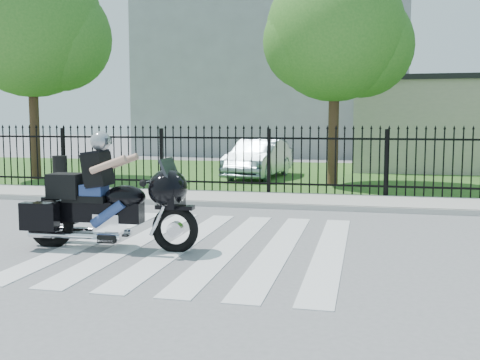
# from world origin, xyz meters

# --- Properties ---
(ground) EXTENTS (120.00, 120.00, 0.00)m
(ground) POSITION_xyz_m (0.00, 0.00, 0.00)
(ground) COLOR slate
(ground) RESTS_ON ground
(crosswalk) EXTENTS (5.00, 5.50, 0.01)m
(crosswalk) POSITION_xyz_m (0.00, 0.00, 0.01)
(crosswalk) COLOR silver
(crosswalk) RESTS_ON ground
(sidewalk) EXTENTS (40.00, 2.00, 0.12)m
(sidewalk) POSITION_xyz_m (0.00, 5.00, 0.06)
(sidewalk) COLOR #ADAAA3
(sidewalk) RESTS_ON ground
(curb) EXTENTS (40.00, 0.12, 0.12)m
(curb) POSITION_xyz_m (0.00, 4.00, 0.06)
(curb) COLOR #ADAAA3
(curb) RESTS_ON ground
(grass_strip) EXTENTS (40.00, 12.00, 0.02)m
(grass_strip) POSITION_xyz_m (0.00, 12.00, 0.01)
(grass_strip) COLOR #28581E
(grass_strip) RESTS_ON ground
(iron_fence) EXTENTS (26.00, 0.04, 1.80)m
(iron_fence) POSITION_xyz_m (0.00, 6.00, 0.90)
(iron_fence) COLOR black
(iron_fence) RESTS_ON ground
(tree_left) EXTENTS (4.80, 4.80, 7.58)m
(tree_left) POSITION_xyz_m (-8.50, 8.50, 5.17)
(tree_left) COLOR #382316
(tree_left) RESTS_ON ground
(tree_mid) EXTENTS (4.20, 4.20, 6.78)m
(tree_mid) POSITION_xyz_m (1.50, 9.00, 4.67)
(tree_mid) COLOR #382316
(tree_mid) RESTS_ON ground
(building_low) EXTENTS (10.00, 6.00, 3.50)m
(building_low) POSITION_xyz_m (7.00, 16.00, 1.75)
(building_low) COLOR #C0B4A0
(building_low) RESTS_ON ground
(building_tall) EXTENTS (15.00, 10.00, 12.00)m
(building_tall) POSITION_xyz_m (-3.00, 26.00, 6.00)
(building_tall) COLOR #999CA2
(building_tall) RESTS_ON ground
(motorcycle_rider) EXTENTS (2.87, 0.86, 1.90)m
(motorcycle_rider) POSITION_xyz_m (-1.47, -0.56, 0.78)
(motorcycle_rider) COLOR black
(motorcycle_rider) RESTS_ON ground
(parked_car) EXTENTS (1.85, 4.19, 1.34)m
(parked_car) POSITION_xyz_m (-1.14, 10.52, 0.69)
(parked_car) COLOR #8CA4B0
(parked_car) RESTS_ON grass_strip
(litter_bin) EXTENTS (0.53, 0.53, 0.91)m
(litter_bin) POSITION_xyz_m (-5.92, 5.66, 0.57)
(litter_bin) COLOR black
(litter_bin) RESTS_ON sidewalk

